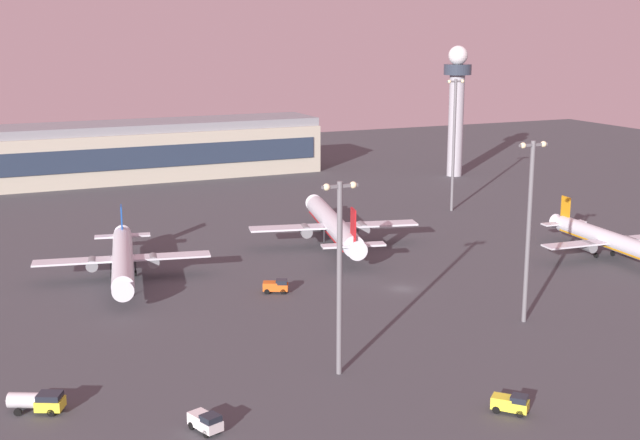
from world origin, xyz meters
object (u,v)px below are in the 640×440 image
object	(u,v)px
airplane_mid_apron	(123,259)
cargo_loader	(206,422)
baggage_tractor	(276,286)
apron_light_central	(454,138)
airplane_near_gate	(611,241)
airplane_far_stand	(334,225)
apron_light_west	(529,221)
control_tower	(457,101)
fuel_truck	(38,401)
maintenance_van	(511,403)
apron_light_east	(340,266)

from	to	relation	value
airplane_mid_apron	cargo_loader	distance (m)	62.16
cargo_loader	baggage_tractor	bearing A→B (deg)	-139.62
cargo_loader	apron_light_central	world-z (taller)	apron_light_central
airplane_near_gate	airplane_far_stand	size ratio (longest dim) A/B	0.84
airplane_mid_apron	apron_light_central	xyz separation A→B (m)	(84.05, 26.27, 13.82)
apron_light_west	airplane_far_stand	bearing A→B (deg)	97.23
control_tower	fuel_truck	bearing A→B (deg)	-138.09
maintenance_van	apron_light_central	world-z (taller)	apron_light_central
airplane_mid_apron	fuel_truck	bearing A→B (deg)	79.50
control_tower	cargo_loader	size ratio (longest dim) A/B	8.34
control_tower	apron_light_west	world-z (taller)	control_tower
apron_light_central	apron_light_east	size ratio (longest dim) A/B	1.26
maintenance_van	fuel_truck	distance (m)	54.35
apron_light_central	control_tower	bearing A→B (deg)	56.77
airplane_near_gate	airplane_far_stand	distance (m)	53.73
baggage_tractor	fuel_truck	bearing A→B (deg)	-27.68
fuel_truck	apron_light_east	size ratio (longest dim) A/B	0.26
airplane_mid_apron	cargo_loader	xyz separation A→B (m)	(-3.53, -62.01, -2.63)
fuel_truck	apron_light_west	size ratio (longest dim) A/B	0.24
airplane_far_stand	cargo_loader	bearing A→B (deg)	-111.16
airplane_mid_apron	apron_light_east	bearing A→B (deg)	118.67
maintenance_van	cargo_loader	distance (m)	34.76
airplane_near_gate	baggage_tractor	bearing A→B (deg)	-1.07
fuel_truck	apron_light_east	distance (m)	38.87
control_tower	apron_light_east	world-z (taller)	control_tower
control_tower	maintenance_van	bearing A→B (deg)	-120.29
airplane_near_gate	cargo_loader	xyz separation A→B (m)	(-91.23, -38.14, -2.38)
maintenance_van	cargo_loader	world-z (taller)	same
cargo_loader	apron_light_east	distance (m)	25.67
apron_light_east	maintenance_van	bearing A→B (deg)	-54.46
baggage_tractor	apron_light_east	bearing A→B (deg)	16.98
airplane_near_gate	apron_light_west	world-z (taller)	apron_light_west
airplane_near_gate	cargo_loader	size ratio (longest dim) A/B	8.05
airplane_far_stand	apron_light_east	bearing A→B (deg)	-100.95
airplane_mid_apron	maintenance_van	size ratio (longest dim) A/B	8.95
maintenance_van	baggage_tractor	xyz separation A→B (m)	(-8.13, 53.75, 0.00)
airplane_far_stand	apron_light_west	size ratio (longest dim) A/B	1.59
baggage_tractor	cargo_loader	xyz separation A→B (m)	(-25.26, -44.08, 0.00)
airplane_near_gate	cargo_loader	distance (m)	98.91
control_tower	cargo_loader	xyz separation A→B (m)	(-115.31, -130.60, -20.79)
airplane_mid_apron	baggage_tractor	bearing A→B (deg)	151.72
maintenance_van	fuel_truck	bearing A→B (deg)	-67.06
airplane_mid_apron	cargo_loader	world-z (taller)	airplane_mid_apron
cargo_loader	apron_light_west	xyz separation A→B (m)	(54.20, 15.56, 14.36)
baggage_tractor	apron_light_central	size ratio (longest dim) A/B	0.15
baggage_tractor	cargo_loader	distance (m)	50.80
airplane_far_stand	cargo_loader	world-z (taller)	airplane_far_stand
apron_light_central	apron_light_east	distance (m)	104.27
baggage_tractor	apron_light_west	world-z (taller)	apron_light_west
baggage_tractor	fuel_truck	size ratio (longest dim) A/B	0.70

